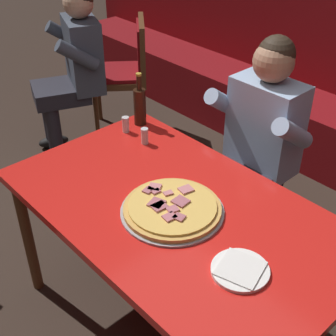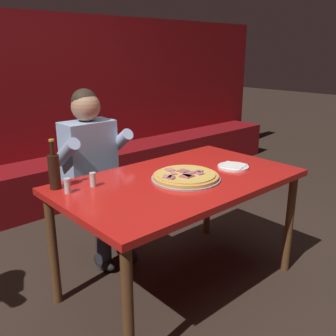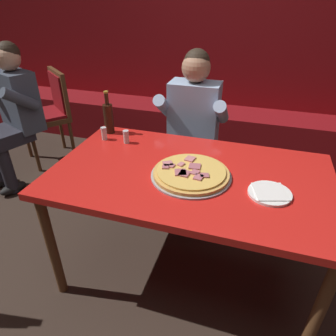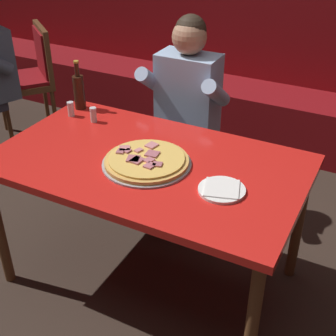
{
  "view_description": "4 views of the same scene",
  "coord_description": "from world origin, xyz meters",
  "px_view_note": "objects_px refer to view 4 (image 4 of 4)",
  "views": [
    {
      "loc": [
        1.11,
        -1.06,
        2.01
      ],
      "look_at": [
        -0.07,
        0.02,
        0.92
      ],
      "focal_mm": 50.0,
      "sensor_mm": 36.0,
      "label": 1
    },
    {
      "loc": [
        -1.53,
        -1.59,
        1.54
      ],
      "look_at": [
        -0.07,
        0.04,
        0.84
      ],
      "focal_mm": 40.0,
      "sensor_mm": 36.0,
      "label": 2
    },
    {
      "loc": [
        0.3,
        -1.36,
        1.63
      ],
      "look_at": [
        -0.14,
        0.06,
        0.74
      ],
      "focal_mm": 32.0,
      "sensor_mm": 36.0,
      "label": 3
    },
    {
      "loc": [
        0.99,
        -1.7,
        1.93
      ],
      "look_at": [
        0.09,
        0.04,
        0.73
      ],
      "focal_mm": 50.0,
      "sensor_mm": 36.0,
      "label": 4
    }
  ],
  "objects_px": {
    "beer_bottle": "(79,91)",
    "diner_seated_blue_shirt": "(182,110)",
    "pizza": "(146,161)",
    "dining_chair_far_left": "(31,73)",
    "main_dining_table": "(148,173)",
    "shaker_black_pepper": "(93,115)",
    "plate_white_paper": "(222,190)",
    "shaker_parmesan": "(71,110)"
  },
  "relations": [
    {
      "from": "beer_bottle",
      "to": "diner_seated_blue_shirt",
      "type": "distance_m",
      "value": 0.65
    },
    {
      "from": "pizza",
      "to": "dining_chair_far_left",
      "type": "bearing_deg",
      "value": 147.03
    },
    {
      "from": "main_dining_table",
      "to": "shaker_black_pepper",
      "type": "height_order",
      "value": "shaker_black_pepper"
    },
    {
      "from": "plate_white_paper",
      "to": "diner_seated_blue_shirt",
      "type": "xyz_separation_m",
      "value": [
        -0.59,
        0.81,
        -0.07
      ]
    },
    {
      "from": "plate_white_paper",
      "to": "shaker_parmesan",
      "type": "xyz_separation_m",
      "value": [
        -1.06,
        0.32,
        0.03
      ]
    },
    {
      "from": "plate_white_paper",
      "to": "beer_bottle",
      "type": "relative_size",
      "value": 0.72
    },
    {
      "from": "pizza",
      "to": "beer_bottle",
      "type": "relative_size",
      "value": 1.47
    },
    {
      "from": "main_dining_table",
      "to": "beer_bottle",
      "type": "height_order",
      "value": "beer_bottle"
    },
    {
      "from": "shaker_parmesan",
      "to": "pizza",
      "type": "bearing_deg",
      "value": -22.68
    },
    {
      "from": "shaker_parmesan",
      "to": "dining_chair_far_left",
      "type": "relative_size",
      "value": 0.09
    },
    {
      "from": "beer_bottle",
      "to": "shaker_black_pepper",
      "type": "relative_size",
      "value": 3.4
    },
    {
      "from": "dining_chair_far_left",
      "to": "diner_seated_blue_shirt",
      "type": "bearing_deg",
      "value": -13.46
    },
    {
      "from": "main_dining_table",
      "to": "shaker_parmesan",
      "type": "relative_size",
      "value": 17.67
    },
    {
      "from": "beer_bottle",
      "to": "dining_chair_far_left",
      "type": "relative_size",
      "value": 0.31
    },
    {
      "from": "main_dining_table",
      "to": "plate_white_paper",
      "type": "bearing_deg",
      "value": -11.44
    },
    {
      "from": "plate_white_paper",
      "to": "shaker_black_pepper",
      "type": "relative_size",
      "value": 2.44
    },
    {
      "from": "main_dining_table",
      "to": "shaker_black_pepper",
      "type": "bearing_deg",
      "value": 154.23
    },
    {
      "from": "main_dining_table",
      "to": "shaker_parmesan",
      "type": "bearing_deg",
      "value": 159.78
    },
    {
      "from": "shaker_parmesan",
      "to": "shaker_black_pepper",
      "type": "relative_size",
      "value": 1.0
    },
    {
      "from": "beer_bottle",
      "to": "main_dining_table",
      "type": "bearing_deg",
      "value": -27.97
    },
    {
      "from": "pizza",
      "to": "shaker_parmesan",
      "type": "bearing_deg",
      "value": 157.32
    },
    {
      "from": "shaker_parmesan",
      "to": "diner_seated_blue_shirt",
      "type": "relative_size",
      "value": 0.07
    },
    {
      "from": "pizza",
      "to": "shaker_black_pepper",
      "type": "relative_size",
      "value": 5.01
    },
    {
      "from": "plate_white_paper",
      "to": "diner_seated_blue_shirt",
      "type": "relative_size",
      "value": 0.16
    },
    {
      "from": "main_dining_table",
      "to": "dining_chair_far_left",
      "type": "bearing_deg",
      "value": 147.7
    },
    {
      "from": "plate_white_paper",
      "to": "shaker_parmesan",
      "type": "relative_size",
      "value": 2.44
    },
    {
      "from": "plate_white_paper",
      "to": "beer_bottle",
      "type": "height_order",
      "value": "beer_bottle"
    },
    {
      "from": "beer_bottle",
      "to": "pizza",
      "type": "bearing_deg",
      "value": -29.94
    },
    {
      "from": "pizza",
      "to": "diner_seated_blue_shirt",
      "type": "bearing_deg",
      "value": 103.31
    },
    {
      "from": "shaker_black_pepper",
      "to": "dining_chair_far_left",
      "type": "distance_m",
      "value": 1.56
    },
    {
      "from": "beer_bottle",
      "to": "shaker_parmesan",
      "type": "height_order",
      "value": "beer_bottle"
    },
    {
      "from": "shaker_parmesan",
      "to": "dining_chair_far_left",
      "type": "distance_m",
      "value": 1.43
    },
    {
      "from": "diner_seated_blue_shirt",
      "to": "dining_chair_far_left",
      "type": "bearing_deg",
      "value": 166.54
    },
    {
      "from": "beer_bottle",
      "to": "dining_chair_far_left",
      "type": "height_order",
      "value": "beer_bottle"
    },
    {
      "from": "beer_bottle",
      "to": "shaker_black_pepper",
      "type": "xyz_separation_m",
      "value": [
        0.18,
        -0.12,
        -0.07
      ]
    },
    {
      "from": "plate_white_paper",
      "to": "dining_chair_far_left",
      "type": "relative_size",
      "value": 0.22
    },
    {
      "from": "main_dining_table",
      "to": "pizza",
      "type": "distance_m",
      "value": 0.1
    },
    {
      "from": "pizza",
      "to": "diner_seated_blue_shirt",
      "type": "distance_m",
      "value": 0.79
    },
    {
      "from": "dining_chair_far_left",
      "to": "shaker_parmesan",
      "type": "bearing_deg",
      "value": -38.12
    },
    {
      "from": "main_dining_table",
      "to": "diner_seated_blue_shirt",
      "type": "distance_m",
      "value": 0.75
    },
    {
      "from": "beer_bottle",
      "to": "shaker_parmesan",
      "type": "bearing_deg",
      "value": -81.24
    },
    {
      "from": "beer_bottle",
      "to": "dining_chair_far_left",
      "type": "distance_m",
      "value": 1.37
    }
  ]
}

